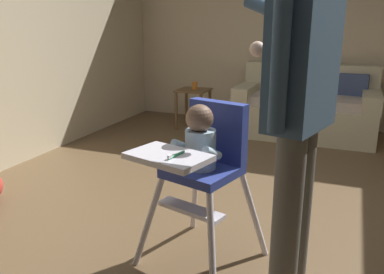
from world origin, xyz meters
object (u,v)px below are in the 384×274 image
(high_chair, at_px, (203,154))
(adult_standing, at_px, (298,112))
(sippy_cup, at_px, (195,86))
(couch, at_px, (306,109))
(side_table, at_px, (193,100))

(high_chair, relative_size, adult_standing, 0.56)
(high_chair, bearing_deg, sippy_cup, -142.22)
(couch, relative_size, side_table, 3.18)
(high_chair, height_order, sippy_cup, high_chair)
(couch, xyz_separation_m, high_chair, (-0.23, -3.05, 0.33))
(high_chair, distance_m, adult_standing, 0.62)
(couch, height_order, adult_standing, adult_standing)
(couch, bearing_deg, sippy_cup, -81.05)
(couch, xyz_separation_m, side_table, (-1.42, -0.22, 0.05))
(adult_standing, bearing_deg, side_table, -44.97)
(couch, relative_size, adult_standing, 0.96)
(couch, height_order, side_table, couch)
(high_chair, bearing_deg, couch, -168.88)
(adult_standing, xyz_separation_m, side_table, (-1.70, 2.98, -0.60))
(side_table, xyz_separation_m, sippy_cup, (0.02, 0.00, 0.19))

